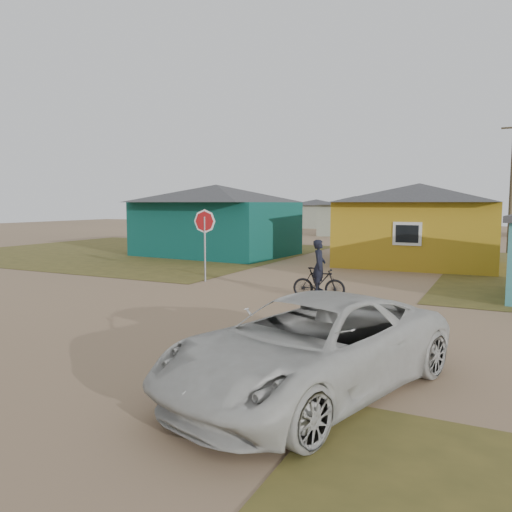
% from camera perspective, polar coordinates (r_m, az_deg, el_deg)
% --- Properties ---
extents(ground, '(120.00, 120.00, 0.00)m').
position_cam_1_polar(ground, '(12.92, -2.86, -7.17)').
color(ground, '#8F7052').
extents(grass_nw, '(20.00, 18.00, 0.00)m').
position_cam_1_polar(grass_nw, '(31.46, -13.64, 0.52)').
color(grass_nw, brown).
rests_on(grass_nw, ground).
extents(house_teal, '(8.93, 7.08, 4.00)m').
position_cam_1_polar(house_teal, '(28.54, -4.57, 4.24)').
color(house_teal, '#0B3F39').
rests_on(house_teal, ground).
extents(house_yellow, '(7.72, 6.76, 3.90)m').
position_cam_1_polar(house_yellow, '(25.26, 18.06, 3.61)').
color(house_yellow, '#B38A1B').
rests_on(house_yellow, ground).
extents(house_pale_west, '(7.04, 6.15, 3.60)m').
position_cam_1_polar(house_pale_west, '(46.60, 11.26, 4.61)').
color(house_pale_west, gray).
rests_on(house_pale_west, ground).
extents(house_pale_north, '(6.28, 5.81, 3.40)m').
position_cam_1_polar(house_pale_north, '(60.44, 6.89, 4.89)').
color(house_pale_north, gray).
rests_on(house_pale_north, ground).
extents(utility_pole_near, '(1.40, 0.20, 8.00)m').
position_cam_1_polar(utility_pole_near, '(33.00, 27.19, 7.46)').
color(utility_pole_near, '#493E2B').
rests_on(utility_pole_near, ground).
extents(stop_sign, '(0.85, 0.33, 2.73)m').
position_cam_1_polar(stop_sign, '(18.78, -5.88, 3.06)').
color(stop_sign, gray).
rests_on(stop_sign, ground).
extents(cyclist, '(1.68, 0.72, 1.84)m').
position_cam_1_polar(cyclist, '(15.56, 7.21, -2.44)').
color(cyclist, black).
rests_on(cyclist, ground).
extents(vehicle, '(3.92, 5.86, 1.49)m').
position_cam_1_polar(vehicle, '(7.93, 6.25, -10.17)').
color(vehicle, '#B6B6B1').
rests_on(vehicle, ground).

